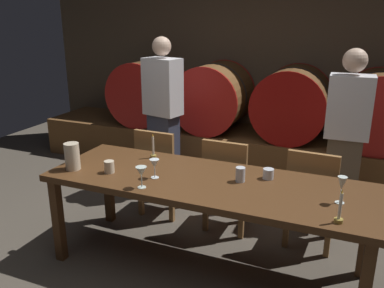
{
  "coord_description": "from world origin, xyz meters",
  "views": [
    {
      "loc": [
        1.2,
        -2.35,
        1.91
      ],
      "look_at": [
        0.08,
        0.3,
        0.98
      ],
      "focal_mm": 37.77,
      "sensor_mm": 36.0,
      "label": 1
    }
  ],
  "objects_px": {
    "wine_barrel_center_left": "(214,97)",
    "wine_glass_center_left": "(141,172)",
    "wine_barrel_far_left": "(149,92)",
    "wine_glass_far_left": "(72,148)",
    "dining_table": "(207,188)",
    "cup_center": "(240,174)",
    "wine_barrel_center_right": "(293,103)",
    "guest_left": "(163,115)",
    "chair_left": "(160,168)",
    "wine_barrel_far_right": "(378,110)",
    "chair_right": "(312,194)",
    "cup_left": "(109,167)",
    "guest_right": "(346,137)",
    "candle_right": "(339,213)",
    "cup_right": "(268,174)",
    "chair_center": "(228,180)",
    "pitcher": "(72,156)",
    "candle_left": "(153,151)",
    "wine_glass_center_right": "(154,164)",
    "wine_glass_far_right": "(342,184)"
  },
  "relations": [
    {
      "from": "wine_barrel_center_left",
      "to": "wine_glass_center_left",
      "type": "distance_m",
      "value": 2.49
    },
    {
      "from": "wine_barrel_far_left",
      "to": "wine_glass_far_left",
      "type": "relative_size",
      "value": 4.88
    },
    {
      "from": "dining_table",
      "to": "cup_center",
      "type": "bearing_deg",
      "value": 14.85
    },
    {
      "from": "wine_barrel_center_right",
      "to": "guest_left",
      "type": "height_order",
      "value": "guest_left"
    },
    {
      "from": "wine_barrel_center_left",
      "to": "chair_left",
      "type": "distance_m",
      "value": 1.55
    },
    {
      "from": "wine_barrel_center_left",
      "to": "wine_barrel_far_right",
      "type": "relative_size",
      "value": 1.0
    },
    {
      "from": "chair_right",
      "to": "wine_barrel_center_right",
      "type": "bearing_deg",
      "value": -71.05
    },
    {
      "from": "cup_center",
      "to": "cup_left",
      "type": "bearing_deg",
      "value": -167.22
    },
    {
      "from": "wine_barrel_far_left",
      "to": "cup_center",
      "type": "distance_m",
      "value": 2.82
    },
    {
      "from": "wine_barrel_far_left",
      "to": "wine_glass_far_left",
      "type": "xyz_separation_m",
      "value": [
        0.52,
        -2.25,
        -0.04
      ]
    },
    {
      "from": "guest_right",
      "to": "candle_right",
      "type": "height_order",
      "value": "guest_right"
    },
    {
      "from": "wine_barrel_far_right",
      "to": "guest_right",
      "type": "distance_m",
      "value": 0.98
    },
    {
      "from": "wine_glass_center_left",
      "to": "cup_right",
      "type": "xyz_separation_m",
      "value": [
        0.78,
        0.5,
        -0.08
      ]
    },
    {
      "from": "chair_center",
      "to": "pitcher",
      "type": "bearing_deg",
      "value": 40.24
    },
    {
      "from": "candle_left",
      "to": "wine_glass_center_right",
      "type": "bearing_deg",
      "value": -60.61
    },
    {
      "from": "wine_barrel_far_left",
      "to": "chair_right",
      "type": "bearing_deg",
      "value": -33.17
    },
    {
      "from": "chair_right",
      "to": "wine_barrel_far_right",
      "type": "bearing_deg",
      "value": -104.26
    },
    {
      "from": "wine_glass_far_left",
      "to": "wine_barrel_center_right",
      "type": "bearing_deg",
      "value": 58.37
    },
    {
      "from": "chair_center",
      "to": "wine_glass_far_left",
      "type": "relative_size",
      "value": 5.09
    },
    {
      "from": "wine_barrel_far_left",
      "to": "wine_glass_far_left",
      "type": "height_order",
      "value": "wine_barrel_far_left"
    },
    {
      "from": "chair_right",
      "to": "pitcher",
      "type": "xyz_separation_m",
      "value": [
        -1.74,
        -0.83,
        0.36
      ]
    },
    {
      "from": "cup_left",
      "to": "cup_right",
      "type": "height_order",
      "value": "cup_left"
    },
    {
      "from": "guest_right",
      "to": "wine_glass_center_right",
      "type": "xyz_separation_m",
      "value": [
        -1.26,
        -1.34,
        0.02
      ]
    },
    {
      "from": "dining_table",
      "to": "candle_right",
      "type": "height_order",
      "value": "candle_right"
    },
    {
      "from": "dining_table",
      "to": "candle_right",
      "type": "bearing_deg",
      "value": -17.89
    },
    {
      "from": "wine_glass_far_left",
      "to": "cup_left",
      "type": "bearing_deg",
      "value": -8.83
    },
    {
      "from": "candle_left",
      "to": "wine_glass_far_left",
      "type": "height_order",
      "value": "candle_left"
    },
    {
      "from": "wine_barrel_center_left",
      "to": "guest_left",
      "type": "height_order",
      "value": "guest_left"
    },
    {
      "from": "candle_right",
      "to": "candle_left",
      "type": "bearing_deg",
      "value": 159.58
    },
    {
      "from": "wine_barrel_center_left",
      "to": "cup_left",
      "type": "bearing_deg",
      "value": -90.52
    },
    {
      "from": "wine_barrel_center_left",
      "to": "wine_glass_center_left",
      "type": "xyz_separation_m",
      "value": [
        0.35,
        -2.47,
        -0.05
      ]
    },
    {
      "from": "wine_glass_center_right",
      "to": "wine_glass_far_right",
      "type": "xyz_separation_m",
      "value": [
        1.3,
        0.09,
        0.02
      ]
    },
    {
      "from": "guest_left",
      "to": "wine_glass_far_right",
      "type": "bearing_deg",
      "value": 159.88
    },
    {
      "from": "guest_left",
      "to": "wine_glass_far_right",
      "type": "distance_m",
      "value": 2.25
    },
    {
      "from": "cup_left",
      "to": "chair_right",
      "type": "bearing_deg",
      "value": 28.44
    },
    {
      "from": "pitcher",
      "to": "wine_glass_center_right",
      "type": "height_order",
      "value": "pitcher"
    },
    {
      "from": "wine_barrel_far_right",
      "to": "chair_left",
      "type": "bearing_deg",
      "value": -141.83
    },
    {
      "from": "wine_barrel_far_left",
      "to": "candle_right",
      "type": "relative_size",
      "value": 3.97
    },
    {
      "from": "wine_glass_far_left",
      "to": "wine_glass_center_left",
      "type": "bearing_deg",
      "value": -15.54
    },
    {
      "from": "wine_glass_center_left",
      "to": "wine_glass_far_right",
      "type": "bearing_deg",
      "value": 12.33
    },
    {
      "from": "chair_right",
      "to": "wine_glass_far_left",
      "type": "height_order",
      "value": "wine_glass_far_left"
    },
    {
      "from": "wine_glass_center_left",
      "to": "candle_right",
      "type": "bearing_deg",
      "value": 0.39
    },
    {
      "from": "wine_barrel_center_left",
      "to": "pitcher",
      "type": "bearing_deg",
      "value": -97.8
    },
    {
      "from": "candle_left",
      "to": "guest_left",
      "type": "bearing_deg",
      "value": 111.84
    },
    {
      "from": "pitcher",
      "to": "wine_glass_center_right",
      "type": "relative_size",
      "value": 1.45
    },
    {
      "from": "wine_barrel_far_left",
      "to": "chair_left",
      "type": "height_order",
      "value": "wine_barrel_far_left"
    },
    {
      "from": "wine_glass_far_right",
      "to": "wine_barrel_center_left",
      "type": "bearing_deg",
      "value": 127.01
    },
    {
      "from": "dining_table",
      "to": "candle_left",
      "type": "distance_m",
      "value": 0.66
    },
    {
      "from": "wine_glass_far_left",
      "to": "wine_glass_far_right",
      "type": "height_order",
      "value": "wine_glass_far_right"
    },
    {
      "from": "wine_barrel_center_left",
      "to": "guest_left",
      "type": "xyz_separation_m",
      "value": [
        -0.24,
        -0.95,
        -0.05
      ]
    }
  ]
}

